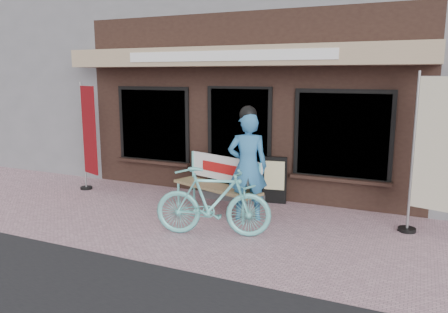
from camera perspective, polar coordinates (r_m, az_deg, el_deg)
The scene contains 9 objects.
ground at distance 7.20m, azimuth -4.16°, elevation -9.03°, with size 70.00×70.00×0.00m, color #C597A4.
storefront at distance 11.40m, azimuth 7.91°, elevation 13.42°, with size 7.00×6.77×6.00m.
neighbor_left_near at distance 16.43m, azimuth -21.98°, elevation 12.62°, with size 10.00×7.00×6.40m, color slate.
bench at distance 7.82m, azimuth -0.52°, elevation -3.03°, with size 1.85×1.01×0.98m.
person at distance 7.29m, azimuth 3.10°, elevation -1.04°, with size 0.78×0.65×1.93m.
bicycle at distance 6.63m, azimuth -1.44°, elevation -5.93°, with size 0.50×1.76×1.06m, color #68CBC6.
nobori_red at distance 9.44m, azimuth -17.30°, elevation 2.58°, with size 0.67×0.37×2.28m.
nobori_cream at distance 7.15m, azimuth 25.40°, elevation 0.42°, with size 0.74×0.33×2.48m.
menu_stand at distance 8.36m, azimuth 6.64°, elevation -3.00°, with size 0.46×0.16×0.90m.
Camera 1 is at (3.25, -5.95, 2.42)m, focal length 35.00 mm.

